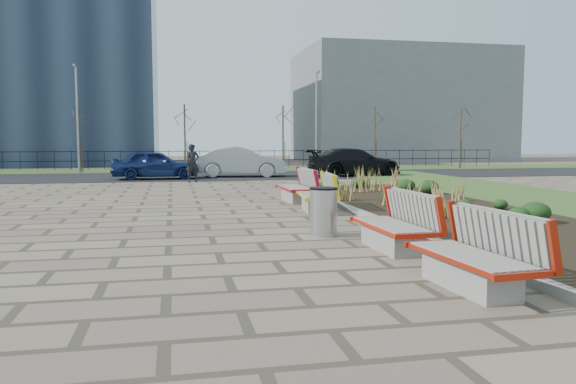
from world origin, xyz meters
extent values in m
plane|color=#796953|center=(0.00, 0.00, 0.00)|extent=(120.00, 120.00, 0.00)
cube|color=black|center=(6.25, 5.00, 0.05)|extent=(4.50, 18.00, 0.10)
cube|color=gray|center=(3.92, 5.00, 0.07)|extent=(0.16, 18.00, 0.15)
cube|color=#33511E|center=(0.00, 28.00, 0.02)|extent=(80.00, 5.00, 0.04)
cube|color=black|center=(0.00, 22.00, 0.01)|extent=(80.00, 7.00, 0.02)
cylinder|color=#B2B2B7|center=(2.22, 2.96, 0.48)|extent=(0.55, 0.55, 0.96)
imported|color=black|center=(0.15, 18.09, 0.87)|extent=(0.73, 0.60, 1.74)
imported|color=navy|center=(-1.57, 20.21, 0.73)|extent=(4.22, 1.83, 1.42)
imported|color=gray|center=(2.73, 21.14, 0.79)|extent=(4.86, 2.24, 1.54)
imported|color=black|center=(8.74, 20.69, 0.75)|extent=(5.15, 2.42, 1.45)
cube|color=slate|center=(20.00, 42.00, 5.00)|extent=(18.00, 12.00, 10.00)
camera|label=1|loc=(-0.72, -7.83, 1.93)|focal=35.00mm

